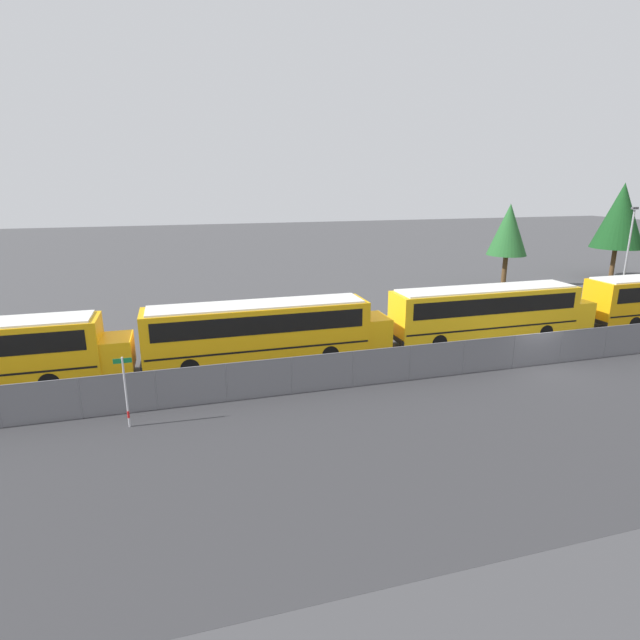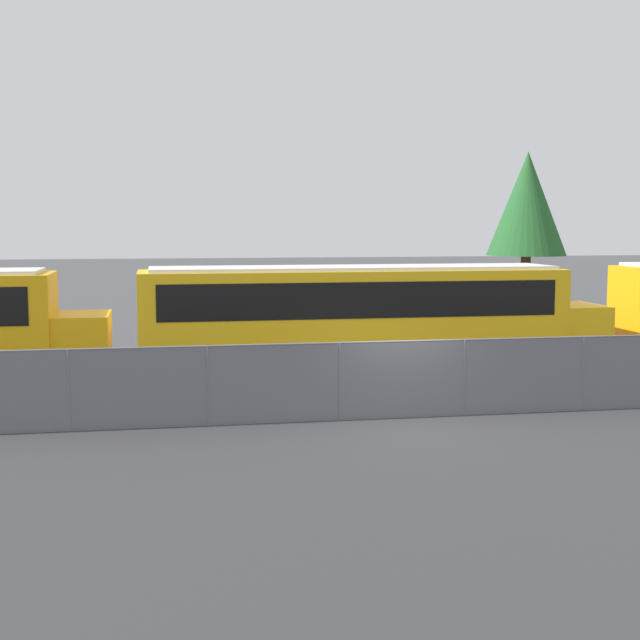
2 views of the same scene
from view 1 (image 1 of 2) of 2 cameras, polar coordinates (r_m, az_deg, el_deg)
The scene contains 9 objects.
ground_plane at distance 29.58m, azimuth 23.43°, elevation -4.77°, with size 200.00×200.00×0.00m, color #424244.
road_strip at distance 25.64m, azimuth 31.91°, elevation -8.98°, with size 145.52×12.00×0.01m.
fence at distance 29.29m, azimuth 23.63°, elevation -3.05°, with size 111.59×0.07×1.83m.
school_bus_2 at distance 27.28m, azimuth -6.46°, elevation -0.84°, with size 13.61×2.52×3.33m.
school_bus_3 at distance 32.83m, azimuth 18.78°, elevation 1.23°, with size 13.61×2.52×3.33m.
street_sign at distance 21.49m, azimuth -21.32°, elevation -7.52°, with size 0.70×0.09×3.00m.
light_pole at distance 51.55m, azimuth 31.79°, elevation 7.14°, with size 0.60×0.24×7.53m.
tree_2 at distance 58.97m, azimuth 31.10°, elevation 10.16°, with size 4.92×4.92×9.55m.
tree_3 at distance 48.99m, azimuth 20.74°, elevation 9.60°, with size 3.56×3.56×7.75m.
Camera 1 is at (-18.31, -21.15, 9.61)m, focal length 28.00 mm.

